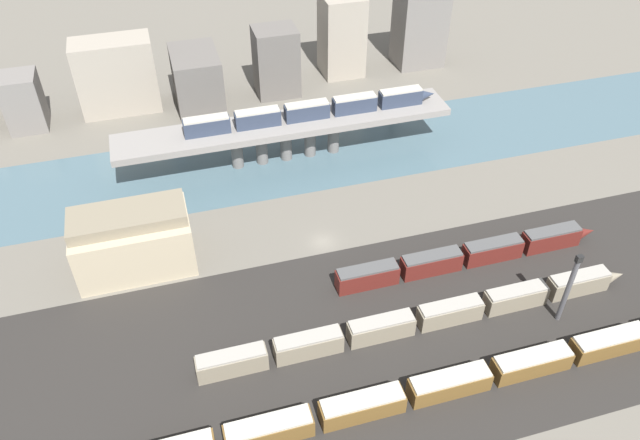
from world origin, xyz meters
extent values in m
plane|color=#666056|center=(0.00, 0.00, 0.00)|extent=(400.00, 400.00, 0.00)
cube|color=#282623|center=(0.00, -24.00, 0.00)|extent=(280.00, 42.00, 0.01)
cube|color=#47606B|center=(0.00, 27.89, 0.00)|extent=(320.00, 26.24, 0.01)
cube|color=gray|center=(0.00, 27.89, 8.35)|extent=(70.03, 9.82, 1.43)
cylinder|color=slate|center=(-10.50, 27.89, 3.82)|extent=(2.41, 2.41, 7.63)
cylinder|color=slate|center=(-5.25, 27.89, 3.82)|extent=(2.41, 2.41, 7.63)
cylinder|color=slate|center=(0.00, 27.89, 3.82)|extent=(2.41, 2.41, 7.63)
cylinder|color=slate|center=(5.25, 27.89, 3.82)|extent=(2.41, 2.41, 7.63)
cylinder|color=slate|center=(10.50, 27.89, 3.82)|extent=(2.41, 2.41, 7.63)
cube|color=#2D384C|center=(-15.93, 27.89, 10.65)|extent=(9.22, 2.66, 3.17)
cube|color=#B7B2A3|center=(-15.93, 27.89, 12.43)|extent=(8.85, 2.44, 0.40)
cube|color=#2D384C|center=(-5.62, 27.89, 10.65)|extent=(9.22, 2.66, 3.17)
cube|color=#B7B2A3|center=(-5.62, 27.89, 12.43)|extent=(8.85, 2.44, 0.40)
cube|color=#2D384C|center=(4.68, 27.89, 10.65)|extent=(9.22, 2.66, 3.17)
cube|color=#B7B2A3|center=(4.68, 27.89, 12.43)|extent=(8.85, 2.44, 0.40)
cube|color=#2D384C|center=(14.99, 27.89, 10.65)|extent=(9.22, 2.66, 3.17)
cube|color=#B7B2A3|center=(14.99, 27.89, 12.43)|extent=(8.85, 2.44, 0.40)
cube|color=#2D384C|center=(25.30, 27.89, 10.65)|extent=(9.22, 2.66, 3.17)
cube|color=#B7B2A3|center=(25.30, 27.89, 12.43)|extent=(8.85, 2.44, 0.40)
cone|color=#2D384C|center=(31.52, 27.89, 10.49)|extent=(3.23, 2.39, 2.39)
cube|color=brown|center=(-17.86, -35.48, 1.56)|extent=(11.89, 3.15, 3.12)
cube|color=#B7B2A3|center=(-17.86, -35.48, 3.32)|extent=(11.42, 2.90, 0.40)
cube|color=brown|center=(-4.79, -35.48, 1.56)|extent=(11.89, 3.15, 3.12)
cube|color=#B7B2A3|center=(-4.79, -35.48, 3.32)|extent=(11.42, 2.90, 0.40)
cube|color=brown|center=(8.27, -35.48, 1.56)|extent=(11.89, 3.15, 3.12)
cube|color=#B7B2A3|center=(8.27, -35.48, 3.32)|extent=(11.42, 2.90, 0.40)
cube|color=brown|center=(21.33, -35.48, 1.56)|extent=(11.89, 3.15, 3.12)
cube|color=#B7B2A3|center=(21.33, -35.48, 3.32)|extent=(11.42, 2.90, 0.40)
cube|color=brown|center=(34.39, -35.48, 1.56)|extent=(11.89, 3.15, 3.12)
cube|color=#B7B2A3|center=(34.39, -35.48, 3.32)|extent=(11.42, 2.90, 0.40)
cube|color=gray|center=(-20.69, -23.40, 1.69)|extent=(10.41, 2.77, 3.37)
cube|color=#9E998E|center=(-20.69, -23.40, 3.57)|extent=(10.00, 2.55, 0.40)
cube|color=gray|center=(-9.13, -23.40, 1.69)|extent=(10.41, 2.77, 3.37)
cube|color=#9E998E|center=(-9.13, -23.40, 3.57)|extent=(10.00, 2.55, 0.40)
cube|color=gray|center=(2.43, -23.40, 1.69)|extent=(10.41, 2.77, 3.37)
cube|color=#9E998E|center=(2.43, -23.40, 3.57)|extent=(10.00, 2.55, 0.40)
cube|color=gray|center=(13.99, -23.40, 1.69)|extent=(10.41, 2.77, 3.37)
cube|color=#9E998E|center=(13.99, -23.40, 3.57)|extent=(10.00, 2.55, 0.40)
cube|color=gray|center=(25.55, -23.40, 1.69)|extent=(10.41, 2.77, 3.37)
cube|color=#9E998E|center=(25.55, -23.40, 3.57)|extent=(10.00, 2.55, 0.40)
cube|color=gray|center=(37.11, -23.40, 1.69)|extent=(10.41, 2.77, 3.37)
cube|color=#9E998E|center=(37.11, -23.40, 3.57)|extent=(10.00, 2.55, 0.40)
cone|color=gray|center=(44.14, -23.40, 1.52)|extent=(3.64, 2.50, 2.50)
cube|color=#5B1E19|center=(4.09, -12.36, 1.74)|extent=(10.59, 2.85, 3.47)
cube|color=#4C4C4C|center=(4.09, -12.36, 3.67)|extent=(10.17, 2.62, 0.40)
cube|color=#5B1E19|center=(15.69, -12.36, 1.74)|extent=(10.59, 2.85, 3.47)
cube|color=#4C4C4C|center=(15.69, -12.36, 3.67)|extent=(10.17, 2.62, 0.40)
cube|color=#5B1E19|center=(27.29, -12.36, 1.74)|extent=(10.59, 2.85, 3.47)
cube|color=#4C4C4C|center=(27.29, -12.36, 3.67)|extent=(10.17, 2.62, 0.40)
cube|color=#5B1E19|center=(38.88, -12.36, 1.74)|extent=(10.59, 2.85, 3.47)
cube|color=#4C4C4C|center=(38.88, -12.36, 3.67)|extent=(10.17, 2.62, 0.40)
cone|color=#5B1E19|center=(46.03, -12.36, 1.56)|extent=(3.71, 2.56, 2.56)
cube|color=tan|center=(-32.55, 3.38, 4.85)|extent=(19.38, 11.38, 9.71)
cube|color=#7C725C|center=(-32.55, 3.38, 10.77)|extent=(18.99, 7.97, 2.13)
cylinder|color=#4C4C51|center=(30.87, -27.88, 6.29)|extent=(0.79, 0.79, 12.58)
cube|color=black|center=(30.87, -27.88, 13.18)|extent=(1.00, 0.70, 1.20)
cube|color=slate|center=(-53.46, 56.72, 6.41)|extent=(8.10, 8.44, 12.83)
cube|color=gray|center=(-32.64, 59.08, 8.67)|extent=(17.86, 8.68, 17.34)
cube|color=#605B56|center=(-14.67, 55.98, 6.64)|extent=(10.75, 15.47, 13.29)
cube|color=#605B56|center=(4.71, 56.61, 8.30)|extent=(10.25, 8.63, 16.61)
cube|color=gray|center=(23.31, 62.86, 10.13)|extent=(10.24, 10.06, 20.27)
cube|color=slate|center=(44.44, 62.33, 10.73)|extent=(12.20, 9.73, 21.45)
camera|label=1|loc=(-23.82, -80.60, 76.33)|focal=35.00mm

